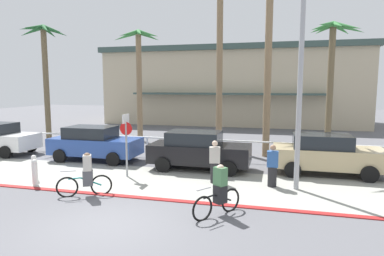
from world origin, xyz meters
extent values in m
plane|color=#5B5B60|center=(0.00, 10.00, 0.00)|extent=(80.00, 80.00, 0.00)
cube|color=#9E9E93|center=(0.00, 4.20, 0.01)|extent=(44.00, 4.00, 0.02)
cube|color=maroon|center=(0.00, 2.20, 0.01)|extent=(44.00, 0.24, 0.03)
cube|color=#BCAD8E|center=(-0.20, 26.86, 3.43)|extent=(24.18, 9.72, 6.85)
cube|color=#384C47|center=(-0.20, 26.86, 7.10)|extent=(24.78, 10.32, 0.50)
cube|color=#384C47|center=(-0.20, 21.50, 3.00)|extent=(16.93, 1.20, 0.16)
cylinder|color=white|center=(0.00, 8.50, 1.00)|extent=(18.75, 0.08, 0.08)
cylinder|color=white|center=(-9.38, 8.50, 0.50)|extent=(0.08, 0.08, 1.00)
cylinder|color=white|center=(-7.03, 8.50, 0.50)|extent=(0.08, 0.08, 1.00)
cylinder|color=white|center=(-4.69, 8.50, 0.50)|extent=(0.08, 0.08, 1.00)
cylinder|color=white|center=(-2.34, 8.50, 0.50)|extent=(0.08, 0.08, 1.00)
cylinder|color=white|center=(0.00, 8.50, 0.50)|extent=(0.08, 0.08, 1.00)
cylinder|color=white|center=(2.34, 8.50, 0.50)|extent=(0.08, 0.08, 1.00)
cylinder|color=white|center=(4.69, 8.50, 0.50)|extent=(0.08, 0.08, 1.00)
cylinder|color=white|center=(7.03, 8.50, 0.50)|extent=(0.08, 0.08, 1.00)
cylinder|color=gray|center=(-1.62, 4.48, 1.10)|extent=(0.08, 0.08, 2.20)
cube|color=white|center=(-1.62, 4.48, 2.38)|extent=(0.04, 0.56, 0.36)
cylinder|color=red|center=(-1.62, 4.48, 1.98)|extent=(0.52, 0.03, 0.52)
cylinder|color=white|center=(-4.38, 2.52, 0.42)|extent=(0.20, 0.20, 0.85)
sphere|color=white|center=(-4.38, 2.52, 0.90)|extent=(0.20, 0.20, 0.20)
cylinder|color=white|center=(-4.94, 3.17, 0.42)|extent=(0.20, 0.20, 0.85)
sphere|color=white|center=(-4.94, 3.17, 0.90)|extent=(0.20, 0.20, 0.20)
cylinder|color=#9EA0A5|center=(4.96, 4.43, 3.75)|extent=(0.18, 0.18, 7.50)
cylinder|color=brown|center=(-10.77, 11.68, 3.76)|extent=(0.36, 0.36, 7.51)
cone|color=#235B2D|center=(-10.09, 11.68, 7.31)|extent=(1.45, 0.32, 0.71)
cone|color=#235B2D|center=(-10.23, 12.22, 7.27)|extent=(1.37, 1.37, 0.79)
cone|color=#235B2D|center=(-10.77, 12.31, 7.26)|extent=(0.32, 1.37, 0.81)
cone|color=#235B2D|center=(-11.21, 12.12, 7.36)|extent=(1.16, 1.16, 0.60)
cone|color=#235B2D|center=(-11.66, 11.68, 7.25)|extent=(1.88, 0.32, 0.82)
cone|color=#235B2D|center=(-11.27, 11.18, 7.37)|extent=(1.27, 1.27, 0.59)
cone|color=#235B2D|center=(-10.77, 10.80, 7.34)|extent=(0.32, 1.82, 0.65)
cone|color=#235B2D|center=(-10.10, 11.02, 7.25)|extent=(1.61, 1.61, 0.84)
cylinder|color=#846B4C|center=(-4.68, 13.04, 3.58)|extent=(0.36, 0.36, 7.16)
cone|color=#387F3D|center=(-4.00, 13.04, 7.00)|extent=(1.44, 0.32, 0.65)
cone|color=#387F3D|center=(-4.24, 13.80, 6.97)|extent=(1.19, 1.74, 0.69)
cone|color=#387F3D|center=(-5.03, 13.65, 6.98)|extent=(1.02, 1.45, 0.67)
cone|color=#387F3D|center=(-5.55, 13.04, 6.92)|extent=(1.83, 0.32, 0.80)
cone|color=#387F3D|center=(-5.04, 12.42, 6.97)|extent=(1.04, 1.48, 0.70)
cone|color=#387F3D|center=(-4.32, 12.41, 6.99)|extent=(1.05, 1.49, 0.67)
cylinder|color=#846B4C|center=(0.91, 11.70, 4.95)|extent=(0.36, 0.36, 9.90)
cylinder|color=#846B4C|center=(3.69, 10.00, 4.83)|extent=(0.36, 0.36, 9.66)
cylinder|color=brown|center=(7.12, 13.03, 3.57)|extent=(0.36, 0.36, 7.13)
cone|color=#387F3D|center=(7.95, 13.03, 6.86)|extent=(1.76, 0.32, 0.84)
cone|color=#387F3D|center=(7.63, 13.46, 6.89)|extent=(1.30, 1.17, 0.79)
cone|color=#387F3D|center=(7.27, 13.87, 6.89)|extent=(0.62, 1.81, 0.79)
cone|color=#387F3D|center=(6.72, 13.74, 6.98)|extent=(1.12, 1.62, 0.63)
cone|color=#387F3D|center=(6.52, 13.25, 6.94)|extent=(1.40, 0.77, 0.69)
cone|color=#387F3D|center=(6.51, 12.81, 6.96)|extent=(1.41, 0.78, 0.66)
cone|color=#387F3D|center=(6.67, 12.24, 7.00)|extent=(1.21, 1.78, 0.58)
cone|color=#387F3D|center=(7.25, 12.30, 6.95)|extent=(0.59, 1.59, 0.69)
cone|color=#387F3D|center=(7.75, 12.51, 6.90)|extent=(1.53, 1.36, 0.78)
cylinder|color=black|center=(-9.10, 7.95, 0.33)|extent=(0.66, 0.22, 0.66)
cylinder|color=black|center=(-9.10, 6.15, 0.33)|extent=(0.66, 0.22, 0.66)
cube|color=#284793|center=(-4.43, 6.92, 0.73)|extent=(4.40, 1.80, 0.80)
cube|color=#1E2328|center=(-4.68, 6.92, 1.41)|extent=(2.29, 1.58, 0.56)
cylinder|color=black|center=(-3.03, 7.82, 0.33)|extent=(0.66, 0.22, 0.66)
cylinder|color=black|center=(-3.03, 6.02, 0.33)|extent=(0.66, 0.22, 0.66)
cylinder|color=black|center=(-5.84, 7.82, 0.33)|extent=(0.66, 0.22, 0.66)
cylinder|color=black|center=(-5.84, 6.02, 0.33)|extent=(0.66, 0.22, 0.66)
cube|color=black|center=(0.97, 6.43, 0.73)|extent=(4.40, 1.80, 0.80)
cube|color=#1E2328|center=(0.72, 6.43, 1.41)|extent=(2.29, 1.58, 0.56)
cylinder|color=black|center=(2.38, 7.33, 0.33)|extent=(0.66, 0.22, 0.66)
cylinder|color=black|center=(2.38, 5.53, 0.33)|extent=(0.66, 0.22, 0.66)
cylinder|color=black|center=(-0.44, 7.33, 0.33)|extent=(0.66, 0.22, 0.66)
cylinder|color=black|center=(-0.44, 5.53, 0.33)|extent=(0.66, 0.22, 0.66)
cube|color=tan|center=(6.30, 6.90, 0.73)|extent=(4.40, 1.80, 0.80)
cube|color=#1E2328|center=(6.05, 6.90, 1.41)|extent=(2.29, 1.58, 0.56)
cylinder|color=black|center=(7.71, 7.80, 0.33)|extent=(0.66, 0.22, 0.66)
cylinder|color=black|center=(7.71, 6.00, 0.33)|extent=(0.66, 0.22, 0.66)
cylinder|color=black|center=(4.89, 7.80, 0.33)|extent=(0.66, 0.22, 0.66)
cylinder|color=black|center=(4.89, 6.00, 0.33)|extent=(0.66, 0.22, 0.66)
torus|color=black|center=(2.32, 0.90, 0.33)|extent=(0.48, 0.61, 0.72)
torus|color=black|center=(2.97, 1.78, 0.33)|extent=(0.48, 0.61, 0.72)
cylinder|color=black|center=(2.77, 1.51, 0.48)|extent=(0.45, 0.59, 0.35)
cylinder|color=black|center=(2.46, 1.09, 0.62)|extent=(0.27, 0.34, 0.07)
cylinder|color=black|center=(2.72, 1.43, 0.55)|extent=(0.05, 0.05, 0.44)
cylinder|color=silver|center=(2.35, 0.94, 0.88)|extent=(0.33, 0.42, 0.04)
cube|color=#232326|center=(2.72, 1.43, 0.61)|extent=(0.42, 0.42, 0.52)
cube|color=#4C7F51|center=(2.72, 1.43, 1.13)|extent=(0.43, 0.41, 0.52)
sphere|color=beige|center=(2.72, 1.43, 1.36)|extent=(0.22, 0.22, 0.22)
torus|color=black|center=(-2.46, 1.69, 0.33)|extent=(0.66, 0.39, 0.72)
torus|color=black|center=(-1.49, 2.21, 0.33)|extent=(0.66, 0.39, 0.72)
cylinder|color=#197F7A|center=(-1.78, 2.05, 0.48)|extent=(0.63, 0.37, 0.35)
cylinder|color=#197F7A|center=(-2.25, 1.81, 0.62)|extent=(0.36, 0.22, 0.07)
cylinder|color=#197F7A|center=(-1.87, 2.01, 0.55)|extent=(0.05, 0.05, 0.44)
cylinder|color=silver|center=(-2.42, 1.72, 0.88)|extent=(0.46, 0.27, 0.04)
cube|color=#4C4C51|center=(-1.87, 2.01, 0.61)|extent=(0.41, 0.40, 0.52)
cube|color=#B7B2A8|center=(-1.87, 2.01, 1.13)|extent=(0.39, 0.42, 0.52)
sphere|color=brown|center=(-1.87, 2.01, 1.36)|extent=(0.22, 0.22, 0.22)
cylinder|color=#232326|center=(4.12, 4.54, 0.38)|extent=(0.32, 0.32, 0.75)
cube|color=#2D5699|center=(4.12, 4.54, 1.04)|extent=(0.40, 0.26, 0.58)
sphere|color=#9E7556|center=(4.12, 4.54, 1.46)|extent=(0.21, 0.21, 0.21)
cylinder|color=#232326|center=(1.99, 4.50, 0.39)|extent=(0.36, 0.36, 0.79)
cube|color=#B7B2A8|center=(1.99, 4.50, 1.09)|extent=(0.43, 0.31, 0.61)
sphere|color=beige|center=(1.99, 4.50, 1.53)|extent=(0.22, 0.22, 0.22)
camera|label=1|loc=(4.23, -7.74, 3.67)|focal=31.40mm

